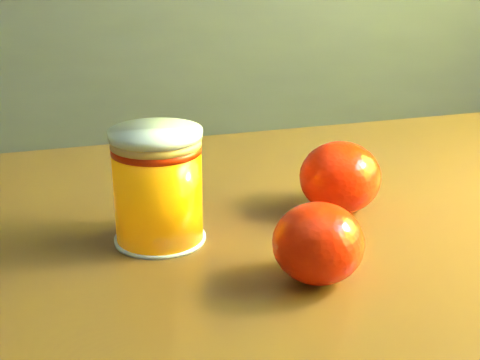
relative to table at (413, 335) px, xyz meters
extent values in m
cube|color=brown|center=(0.00, 0.00, 0.07)|extent=(1.09, 0.86, 0.04)
cylinder|color=orange|center=(-0.22, 0.02, 0.13)|extent=(0.07, 0.07, 0.08)
cylinder|color=#F7BE64|center=(-0.22, 0.02, 0.18)|extent=(0.07, 0.07, 0.01)
cylinder|color=silver|center=(-0.22, 0.02, 0.18)|extent=(0.07, 0.07, 0.00)
ellipsoid|color=#FF2205|center=(-0.10, -0.06, 0.12)|extent=(0.08, 0.08, 0.06)
ellipsoid|color=#FF2205|center=(-0.06, 0.06, 0.13)|extent=(0.10, 0.10, 0.06)
camera|label=1|loc=(-0.20, -0.48, 0.33)|focal=50.00mm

